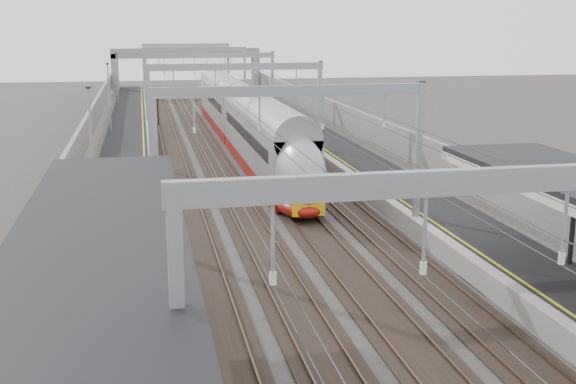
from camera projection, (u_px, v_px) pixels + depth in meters
name	position (u px, v px, depth m)	size (l,w,h in m)	color
platform_left	(128.00, 156.00, 55.12)	(4.00, 120.00, 1.00)	black
platform_right	(331.00, 149.00, 58.20)	(4.00, 120.00, 1.00)	black
tracks	(232.00, 158.00, 56.76)	(11.40, 140.00, 0.20)	black
overhead_line	(221.00, 75.00, 61.70)	(13.00, 140.00, 6.60)	gray
canopy_left	(85.00, 301.00, 13.96)	(4.40, 30.00, 4.24)	black
overbridge	(186.00, 59.00, 108.09)	(22.00, 2.20, 6.90)	slate
wall_left	(84.00, 143.00, 54.25)	(0.30, 120.00, 3.20)	slate
wall_right	(369.00, 135.00, 58.57)	(0.30, 120.00, 3.20)	slate
train	(245.00, 126.00, 59.84)	(2.79, 50.75, 4.40)	#A0150E
signal_green	(158.00, 103.00, 74.60)	(0.32, 0.32, 3.48)	black
signal_red_near	(231.00, 96.00, 81.72)	(0.32, 0.32, 3.48)	black
signal_red_far	(248.00, 94.00, 83.81)	(0.32, 0.32, 3.48)	black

